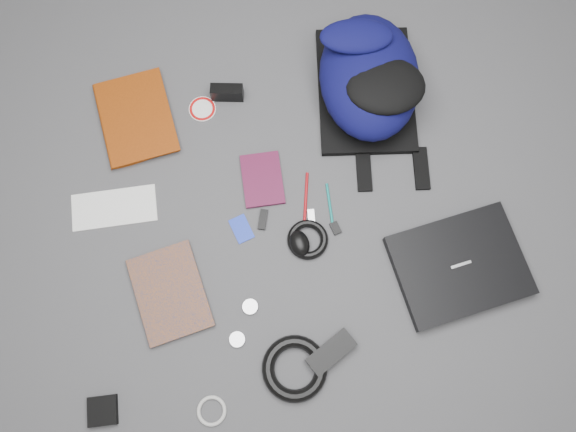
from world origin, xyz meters
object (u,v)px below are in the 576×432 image
object	(u,v)px
dvd_case	(262,179)
power_brick	(331,352)
backpack	(369,77)
compact_camera	(227,93)
mouse	(300,243)
textbook_red	(102,127)
comic_book	(138,304)
pouch	(103,411)
laptop	(459,266)

from	to	relation	value
dvd_case	power_brick	bearing A→B (deg)	-76.88
backpack	power_brick	world-z (taller)	backpack
backpack	dvd_case	xyz separation A→B (m)	(-0.38, -0.19, -0.09)
compact_camera	dvd_case	bearing A→B (deg)	-66.92
mouse	power_brick	size ratio (longest dim) A/B	0.57
textbook_red	power_brick	size ratio (longest dim) A/B	2.08
comic_book	pouch	bearing A→B (deg)	-124.12
backpack	comic_book	xyz separation A→B (m)	(-0.81, -0.45, -0.08)
mouse	comic_book	bearing A→B (deg)	-176.90
laptop	power_brick	xyz separation A→B (m)	(-0.41, -0.13, -0.00)
backpack	mouse	distance (m)	0.53
dvd_case	compact_camera	bearing A→B (deg)	103.94
compact_camera	laptop	bearing A→B (deg)	-37.48
laptop	textbook_red	size ratio (longest dim) A/B	1.24
laptop	compact_camera	world-z (taller)	compact_camera
textbook_red	mouse	xyz separation A→B (m)	(0.47, -0.50, 0.00)
dvd_case	compact_camera	xyz separation A→B (m)	(-0.03, 0.29, 0.02)
backpack	compact_camera	world-z (taller)	backpack
textbook_red	power_brick	distance (m)	0.94
backpack	textbook_red	distance (m)	0.81
dvd_case	power_brick	xyz separation A→B (m)	(0.05, -0.53, 0.01)
dvd_case	textbook_red	bearing A→B (deg)	153.47
mouse	pouch	size ratio (longest dim) A/B	1.01
backpack	pouch	world-z (taller)	backpack
backpack	laptop	bearing A→B (deg)	-67.88
laptop	textbook_red	xyz separation A→B (m)	(-0.89, 0.69, -0.00)
laptop	dvd_case	bearing A→B (deg)	137.69
mouse	pouch	xyz separation A→B (m)	(-0.62, -0.29, -0.01)
mouse	power_brick	world-z (taller)	mouse
laptop	comic_book	distance (m)	0.90
pouch	laptop	bearing A→B (deg)	6.02
backpack	comic_book	world-z (taller)	backpack
comic_book	dvd_case	xyz separation A→B (m)	(0.43, 0.26, -0.00)
textbook_red	pouch	xyz separation A→B (m)	(-0.15, -0.80, -0.01)
power_brick	pouch	world-z (taller)	power_brick
comic_book	power_brick	xyz separation A→B (m)	(0.48, -0.27, 0.01)
power_brick	mouse	bearing A→B (deg)	66.85
comic_book	mouse	distance (m)	0.48
textbook_red	power_brick	world-z (taller)	power_brick
compact_camera	pouch	bearing A→B (deg)	-107.21
mouse	backpack	bearing A→B (deg)	49.34
laptop	dvd_case	world-z (taller)	laptop
power_brick	pouch	xyz separation A→B (m)	(-0.62, 0.02, -0.01)
power_brick	backpack	bearing A→B (deg)	42.45
power_brick	compact_camera	bearing A→B (deg)	72.74
textbook_red	comic_book	world-z (taller)	textbook_red
backpack	compact_camera	xyz separation A→B (m)	(-0.41, 0.10, -0.07)
dvd_case	pouch	world-z (taller)	pouch
backpack	laptop	world-z (taller)	backpack
laptop	textbook_red	distance (m)	1.12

